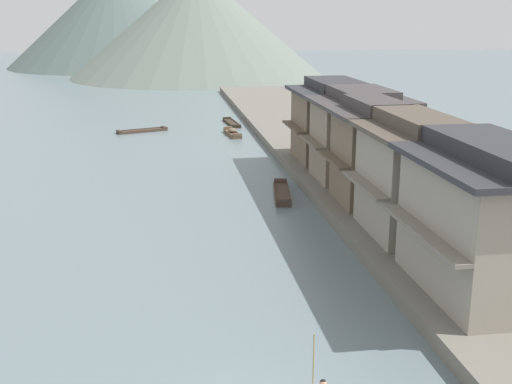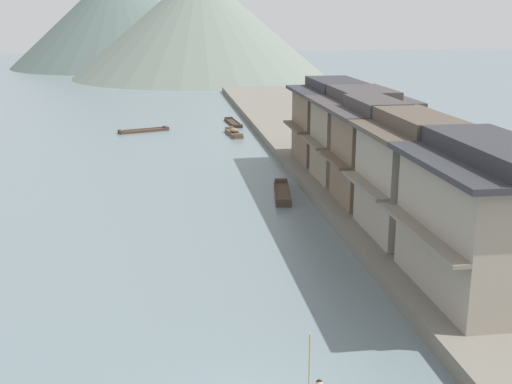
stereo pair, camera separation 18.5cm
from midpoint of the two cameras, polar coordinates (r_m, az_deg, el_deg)
riverbank_right at (r=50.71m, az=12.81°, el=2.26°), size 18.00×110.00×0.70m
boat_moored_nearest at (r=67.13m, az=-10.10°, el=5.36°), size 5.20×2.84×0.35m
boat_moored_second at (r=70.90m, az=-2.24°, el=6.11°), size 1.48×5.65×0.39m
boat_moored_third at (r=42.47m, az=2.18°, el=-0.13°), size 1.74×5.44×0.53m
boat_moored_far at (r=64.12m, az=-2.18°, el=5.25°), size 1.44×4.40×0.75m
house_waterfront_nearest at (r=27.22m, az=20.19°, el=-2.30°), size 6.45×8.14×6.14m
house_waterfront_second at (r=33.44m, az=13.65°, el=1.43°), size 5.61×6.53×6.14m
house_waterfront_tall at (r=38.68m, az=10.20°, el=3.50°), size 5.20×5.50×6.14m
house_waterfront_narrow at (r=44.18m, az=9.06°, el=5.01°), size 7.04×5.66×6.14m
house_waterfront_far at (r=49.96m, az=6.77°, el=6.27°), size 6.69×6.51×6.14m
hill_far_west at (r=155.84m, az=-12.17°, el=14.93°), size 49.95×49.95×22.44m
hill_far_centre at (r=127.01m, az=-5.26°, el=14.63°), size 48.63×48.63×20.04m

